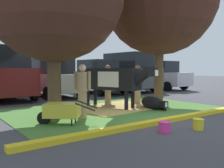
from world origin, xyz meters
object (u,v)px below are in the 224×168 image
person_visitor_near (108,83)px  sedan_red (52,78)px  person_handler (82,90)px  sedan_silver (160,76)px  bucket_yellow (198,124)px  cow_holstein (112,79)px  hatchback_white (98,77)px  wheelbarrow (61,110)px  suv_black (128,72)px  suv_dark_grey (3,73)px  calf_lying (153,103)px  person_visitor_far (138,83)px  bucket_pink (165,127)px

person_visitor_near → sedan_red: bearing=102.5°
person_handler → sedan_silver: sedan_silver is taller
bucket_yellow → sedan_silver: size_ratio=0.06×
cow_holstein → hatchback_white: 5.69m
person_handler → wheelbarrow: size_ratio=1.16×
suv_black → suv_dark_grey: bearing=179.3°
person_handler → person_visitor_near: size_ratio=0.99×
cow_holstein → person_handler: (-1.91, -1.11, -0.22)m
wheelbarrow → sedan_red: size_ratio=0.32×
calf_lying → wheelbarrow: (-3.76, -0.32, 0.15)m
cow_holstein → person_handler: bearing=-149.8°
person_handler → cow_holstein: bearing=30.2°
person_visitor_far → sedan_red: (-1.65, 4.98, 0.09)m
hatchback_white → suv_black: suv_black is taller
person_handler → suv_dark_grey: bearing=97.2°
sedan_red → suv_black: (5.30, 0.03, 0.29)m
person_visitor_far → sedan_red: size_ratio=0.37×
person_handler → sedan_red: 6.44m
bucket_yellow → hatchback_white: hatchback_white is taller
person_visitor_near → hatchback_white: 4.36m
calf_lying → cow_holstein: bearing=131.6°
person_handler → hatchback_white: hatchback_white is taller
person_visitor_near → bucket_yellow: bearing=-100.1°
bucket_pink → bucket_yellow: bucket_yellow is taller
calf_lying → suv_black: (4.06, 6.27, 1.03)m
person_handler → suv_dark_grey: (-0.80, 6.34, 0.40)m
person_visitor_near → sedan_silver: size_ratio=0.37×
person_handler → sedan_silver: 11.48m
wheelbarrow → hatchback_white: hatchback_white is taller
calf_lying → person_handler: 2.99m
calf_lying → bucket_pink: bearing=-130.7°
person_visitor_near → hatchback_white: (1.99, 3.88, 0.10)m
person_handler → person_visitor_near: 3.42m
person_handler → bucket_yellow: size_ratio=5.84×
sedan_silver → suv_black: bearing=174.4°
bucket_yellow → sedan_red: (0.04, 9.04, 0.84)m
cow_holstein → person_visitor_near: person_visitor_near is taller
bucket_pink → person_visitor_far: bearing=55.9°
calf_lying → person_visitor_far: 1.48m
calf_lying → hatchback_white: hatchback_white is taller
hatchback_white → sedan_silver: same height
person_visitor_near → person_visitor_far: (0.78, -1.04, 0.00)m
sedan_red → hatchback_white: same height
person_visitor_near → bucket_pink: size_ratio=5.24×
bucket_yellow → suv_black: size_ratio=0.06×
cow_holstein → person_visitor_near: bearing=61.5°
sedan_red → sedan_silver: bearing=-1.7°
suv_black → sedan_silver: 2.85m
bucket_pink → sedan_silver: 12.39m
cow_holstein → person_visitor_far: size_ratio=1.82×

